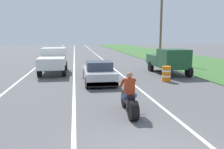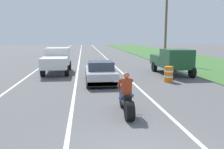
{
  "view_description": "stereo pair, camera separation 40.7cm",
  "coord_description": "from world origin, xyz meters",
  "px_view_note": "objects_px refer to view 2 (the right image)",
  "views": [
    {
      "loc": [
        -1.71,
        -4.68,
        2.88
      ],
      "look_at": [
        0.12,
        6.78,
        1.0
      ],
      "focal_mm": 37.37,
      "sensor_mm": 36.0,
      "label": 1
    },
    {
      "loc": [
        -1.3,
        -4.74,
        2.88
      ],
      "look_at": [
        0.12,
        6.78,
        1.0
      ],
      "focal_mm": 37.37,
      "sensor_mm": 36.0,
      "label": 2
    }
  ],
  "objects_px": {
    "motorcycle_with_rider": "(126,100)",
    "sports_car_silver": "(100,73)",
    "pickup_truck_right_shoulder_dark_green": "(172,60)",
    "construction_barrel_nearest": "(169,74)",
    "pickup_truck_left_lane_white": "(57,59)"
  },
  "relations": [
    {
      "from": "motorcycle_with_rider",
      "to": "pickup_truck_left_lane_white",
      "type": "relative_size",
      "value": 0.46
    },
    {
      "from": "motorcycle_with_rider",
      "to": "sports_car_silver",
      "type": "xyz_separation_m",
      "value": [
        -0.48,
        6.37,
        0.04
      ]
    },
    {
      "from": "sports_car_silver",
      "to": "pickup_truck_right_shoulder_dark_green",
      "type": "xyz_separation_m",
      "value": [
        5.72,
        2.65,
        0.48
      ]
    },
    {
      "from": "sports_car_silver",
      "to": "pickup_truck_left_lane_white",
      "type": "distance_m",
      "value": 5.44
    },
    {
      "from": "motorcycle_with_rider",
      "to": "sports_car_silver",
      "type": "relative_size",
      "value": 0.51
    },
    {
      "from": "sports_car_silver",
      "to": "construction_barrel_nearest",
      "type": "bearing_deg",
      "value": -3.9
    },
    {
      "from": "motorcycle_with_rider",
      "to": "pickup_truck_left_lane_white",
      "type": "height_order",
      "value": "pickup_truck_left_lane_white"
    },
    {
      "from": "pickup_truck_left_lane_white",
      "to": "sports_car_silver",
      "type": "bearing_deg",
      "value": -54.31
    },
    {
      "from": "sports_car_silver",
      "to": "pickup_truck_right_shoulder_dark_green",
      "type": "relative_size",
      "value": 0.9
    },
    {
      "from": "construction_barrel_nearest",
      "to": "pickup_truck_left_lane_white",
      "type": "bearing_deg",
      "value": 148.1
    },
    {
      "from": "pickup_truck_right_shoulder_dark_green",
      "to": "construction_barrel_nearest",
      "type": "height_order",
      "value": "pickup_truck_right_shoulder_dark_green"
    },
    {
      "from": "motorcycle_with_rider",
      "to": "pickup_truck_right_shoulder_dark_green",
      "type": "bearing_deg",
      "value": 59.85
    },
    {
      "from": "motorcycle_with_rider",
      "to": "construction_barrel_nearest",
      "type": "distance_m",
      "value": 7.22
    },
    {
      "from": "motorcycle_with_rider",
      "to": "pickup_truck_left_lane_white",
      "type": "xyz_separation_m",
      "value": [
        -3.65,
        10.78,
        0.51
      ]
    },
    {
      "from": "pickup_truck_right_shoulder_dark_green",
      "to": "construction_barrel_nearest",
      "type": "bearing_deg",
      "value": -114.31
    }
  ]
}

